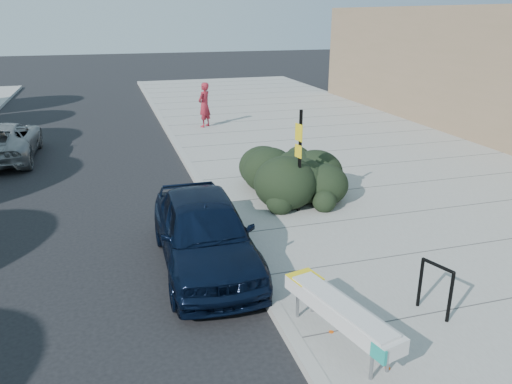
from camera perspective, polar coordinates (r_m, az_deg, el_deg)
ground at (r=9.63m, az=0.15°, el=-10.42°), size 120.00×120.00×0.00m
sidewalk_near at (r=15.97m, az=14.34°, el=1.76°), size 11.20×50.00×0.15m
curb_near at (r=14.02m, az=-5.77°, el=-0.18°), size 0.22×50.00×0.17m
bench at (r=7.67m, az=9.59°, el=-13.25°), size 0.99×2.33×0.68m
bike_rack at (r=8.72m, az=19.85°, el=-9.87°), size 0.24×0.60×0.91m
sign_post at (r=12.16m, az=4.97°, el=4.23°), size 0.12×0.29×2.56m
hedge at (r=14.08m, az=3.98°, el=3.48°), size 3.02×4.42×1.51m
sedan_navy at (r=9.98m, az=-5.92°, el=-4.52°), size 1.85×4.46×1.51m
suv_silver at (r=19.51m, az=-26.96°, el=5.19°), size 2.19×4.71×1.30m
pedestrian at (r=22.03m, az=-5.93°, el=9.88°), size 0.82×0.82×1.91m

